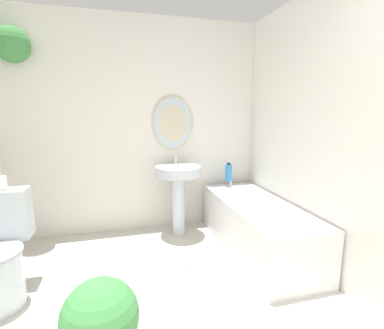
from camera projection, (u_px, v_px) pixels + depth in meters
name	position (u px, v px, depth m)	size (l,w,h in m)	color
wall_back	(131.00, 122.00, 3.12)	(2.89, 0.33, 2.40)	silver
wall_right	(341.00, 134.00, 2.13)	(0.06, 2.99, 2.40)	silver
pedestal_sink	(178.00, 183.00, 3.07)	(0.50, 0.50, 0.89)	silver
bathtub	(256.00, 225.00, 2.78)	(0.60, 1.57, 0.57)	silver
shampoo_bottle	(229.00, 172.00, 3.29)	(0.08, 0.08, 0.22)	#2D84C6
potted_plant	(101.00, 322.00, 1.46)	(0.41, 0.41, 0.51)	silver
bath_mat	(191.00, 257.00, 2.64)	(0.58, 0.37, 0.02)	silver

